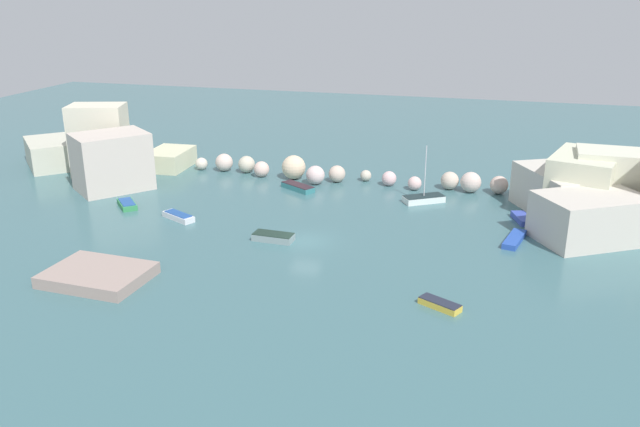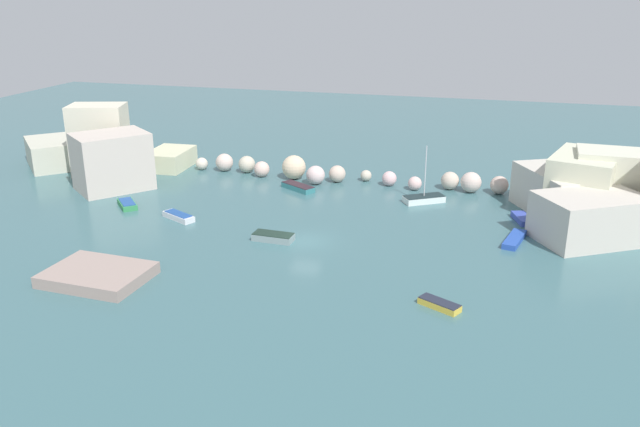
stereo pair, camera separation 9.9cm
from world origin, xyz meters
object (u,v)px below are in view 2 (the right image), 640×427
Objects in this scene: moored_boat_2 at (298,187)px; moored_boat_3 at (273,237)px; moored_boat_5 at (424,199)px; moored_boat_7 at (514,239)px; moored_boat_0 at (523,219)px; moored_boat_6 at (127,204)px; stone_dock at (98,275)px; moored_boat_4 at (439,304)px; moored_boat_1 at (179,216)px.

moored_boat_3 is at bearing 131.17° from moored_boat_2.
moored_boat_7 is (8.87, -8.82, -0.14)m from moored_boat_5.
moored_boat_2 is at bearing -78.17° from moored_boat_3.
moored_boat_6 reaches higher than moored_boat_0.
moored_boat_0 is 0.57× the size of moored_boat_5.
moored_boat_2 is at bearing -98.07° from moored_boat_6.
moored_boat_3 reaches higher than moored_boat_0.
moored_boat_0 is at bearing 35.60° from stone_dock.
moored_boat_4 is (25.09, 2.47, -0.19)m from stone_dock.
moored_boat_0 reaches higher than moored_boat_4.
moored_boat_5 reaches higher than stone_dock.
moored_boat_3 is at bearing -62.08° from moored_boat_7.
moored_boat_0 is 0.75× the size of moored_boat_7.
moored_boat_2 is 14.89m from moored_boat_3.
moored_boat_2 reaches higher than moored_boat_0.
stone_dock is 2.19× the size of moored_boat_0.
moored_boat_2 is at bearing 62.32° from moored_boat_0.
stone_dock reaches higher than moored_boat_4.
moored_boat_1 is 10.77m from moored_boat_3.
stone_dock is 34.26m from moored_boat_7.
moored_boat_7 is at bearing -162.72° from moored_boat_3.
moored_boat_7 is at bearing -148.09° from moored_boat_1.
moored_boat_0 reaches higher than moored_boat_7.
stone_dock reaches higher than moored_boat_0.
moored_boat_5 is 29.86m from moored_boat_6.
moored_boat_0 is (30.81, 22.06, -0.18)m from stone_dock.
stone_dock is at bearing 105.68° from moored_boat_2.
moored_boat_3 reaches higher than moored_boat_2.
moored_boat_5 is at bearing -114.05° from moored_boat_6.
moored_boat_0 is 32.36m from moored_boat_1.
moored_boat_1 is 1.21× the size of moored_boat_4.
moored_boat_2 is 1.35× the size of moored_boat_4.
moored_boat_1 reaches higher than moored_boat_4.
moored_boat_2 is (8.05, 12.01, 0.01)m from moored_boat_1.
stone_dock reaches higher than moored_boat_6.
stone_dock is at bearing -162.79° from moored_boat_5.
moored_boat_7 is at bearing 154.09° from moored_boat_0.
moored_boat_2 is 17.82m from moored_boat_6.
moored_boat_5 is at bearing 53.33° from moored_boat_0.
moored_boat_3 is at bearing 48.31° from stone_dock.
moored_boat_1 and moored_boat_2 have the same top height.
moored_boat_7 is at bearing 28.64° from stone_dock.
moored_boat_1 reaches higher than moored_boat_7.
moored_boat_1 is 0.90× the size of moored_boat_2.
moored_boat_2 reaches higher than moored_boat_7.
moored_boat_2 is at bearing 154.69° from moored_boat_4.
moored_boat_1 is 1.13× the size of moored_boat_6.
moored_boat_0 is at bearing 101.56° from moored_boat_4.
moored_boat_6 is 37.21m from moored_boat_7.
stone_dock is 13.86m from moored_boat_1.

